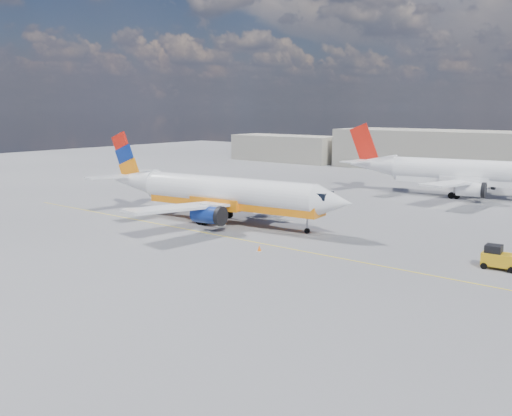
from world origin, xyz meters
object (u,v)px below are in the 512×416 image
Objects in this scene: second_jet at (466,173)px; traffic_cone at (259,248)px; main_jet at (221,193)px; gse_tug at (499,258)px.

second_jet is 59.13× the size of traffic_cone.
traffic_cone is at bearing -103.31° from second_jet.
second_jet is at bearing 60.64° from main_jet.
traffic_cone is (-18.07, -7.50, -0.61)m from gse_tug.
main_jet is 56.30× the size of traffic_cone.
gse_tug is at bearing -75.97° from second_jet.
traffic_cone is (11.37, -7.52, -2.97)m from main_jet.
second_jet is 38.04m from gse_tug.
main_jet is 11.70× the size of gse_tug.
traffic_cone is at bearing -162.30° from gse_tug.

